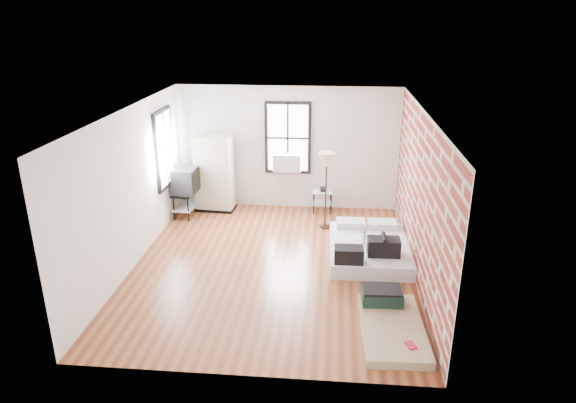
# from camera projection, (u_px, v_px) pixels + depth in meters

# --- Properties ---
(ground) EXTENTS (6.00, 6.00, 0.00)m
(ground) POSITION_uv_depth(u_px,v_px,m) (273.00, 265.00, 9.31)
(ground) COLOR brown
(ground) RESTS_ON ground
(room_shell) EXTENTS (5.02, 6.02, 2.80)m
(room_shell) POSITION_uv_depth(u_px,v_px,m) (287.00, 168.00, 9.01)
(room_shell) COLOR silver
(room_shell) RESTS_ON ground
(mattress_main) EXTENTS (1.49, 2.00, 0.63)m
(mattress_main) POSITION_uv_depth(u_px,v_px,m) (369.00, 248.00, 9.59)
(mattress_main) COLOR white
(mattress_main) RESTS_ON ground
(mattress_bare) EXTENTS (0.94, 1.70, 0.36)m
(mattress_bare) POSITION_uv_depth(u_px,v_px,m) (390.00, 320.00, 7.48)
(mattress_bare) COLOR tan
(mattress_bare) RESTS_ON ground
(wardrobe) EXTENTS (0.90, 0.57, 1.72)m
(wardrobe) POSITION_uv_depth(u_px,v_px,m) (214.00, 174.00, 11.62)
(wardrobe) COLOR black
(wardrobe) RESTS_ON ground
(side_table) EXTENTS (0.47, 0.38, 0.58)m
(side_table) POSITION_uv_depth(u_px,v_px,m) (322.00, 196.00, 11.64)
(side_table) COLOR black
(side_table) RESTS_ON ground
(floor_lamp) EXTENTS (0.35, 0.35, 1.64)m
(floor_lamp) POSITION_uv_depth(u_px,v_px,m) (327.00, 164.00, 10.44)
(floor_lamp) COLOR black
(floor_lamp) RESTS_ON ground
(tv_stand) EXTENTS (0.60, 0.82, 1.11)m
(tv_stand) POSITION_uv_depth(u_px,v_px,m) (185.00, 181.00, 11.29)
(tv_stand) COLOR black
(tv_stand) RESTS_ON ground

